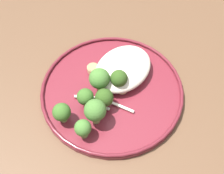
{
  "coord_description": "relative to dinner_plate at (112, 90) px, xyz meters",
  "views": [
    {
      "loc": [
        0.21,
        0.16,
        1.22
      ],
      "look_at": [
        -0.04,
        -0.03,
        0.76
      ],
      "focal_mm": 44.56,
      "sensor_mm": 36.0,
      "label": 1
    }
  ],
  "objects": [
    {
      "name": "broccoli_floret_small_sprig",
      "position": [
        -0.01,
        0.01,
        0.04
      ],
      "size": [
        0.03,
        0.03,
        0.05
      ],
      "color": "#7A994C",
      "rests_on": "dinner_plate"
    },
    {
      "name": "seared_scallop_tiny_bay",
      "position": [
        -0.03,
        -0.05,
        0.01
      ],
      "size": [
        0.03,
        0.03,
        0.02
      ],
      "color": "#DBB77A",
      "rests_on": "dinner_plate"
    },
    {
      "name": "dinner_plate",
      "position": [
        0.0,
        0.0,
        0.0
      ],
      "size": [
        0.29,
        0.29,
        0.02
      ],
      "color": "maroon",
      "rests_on": "wooden_dining_table"
    },
    {
      "name": "onion_sliver_curled_piece",
      "position": [
        0.05,
        -0.0,
        0.01
      ],
      "size": [
        0.02,
        0.06,
        0.0
      ],
      "primitive_type": "cube",
      "rotation": [
        0.0,
        0.0,
        4.97
      ],
      "color": "silver",
      "rests_on": "dinner_plate"
    },
    {
      "name": "seared_scallop_rear_pale",
      "position": [
        -0.01,
        0.02,
        0.01
      ],
      "size": [
        0.03,
        0.03,
        0.01
      ],
      "color": "#E5C689",
      "rests_on": "dinner_plate"
    },
    {
      "name": "seared_scallop_left_edge",
      "position": [
        -0.06,
        0.02,
        0.01
      ],
      "size": [
        0.03,
        0.03,
        0.02
      ],
      "color": "#E5C689",
      "rests_on": "dinner_plate"
    },
    {
      "name": "noodle_bed",
      "position": [
        -0.05,
        -0.01,
        0.02
      ],
      "size": [
        0.13,
        0.1,
        0.04
      ],
      "color": "beige",
      "rests_on": "dinner_plate"
    },
    {
      "name": "seared_scallop_tilted_round",
      "position": [
        -0.04,
        0.01,
        0.01
      ],
      "size": [
        0.03,
        0.03,
        0.01
      ],
      "color": "#DBB77A",
      "rests_on": "dinner_plate"
    },
    {
      "name": "wooden_dining_table",
      "position": [
        0.04,
        0.03,
        -0.09
      ],
      "size": [
        1.4,
        1.0,
        0.74
      ],
      "color": "brown",
      "rests_on": "ground"
    },
    {
      "name": "seared_scallop_large_seared",
      "position": [
        -0.01,
        -0.01,
        0.01
      ],
      "size": [
        0.03,
        0.03,
        0.02
      ],
      "color": "#E5C689",
      "rests_on": "dinner_plate"
    },
    {
      "name": "broccoli_floret_beside_noodles",
      "position": [
        0.06,
        -0.02,
        0.03
      ],
      "size": [
        0.03,
        0.03,
        0.05
      ],
      "color": "#89A356",
      "rests_on": "dinner_plate"
    },
    {
      "name": "seared_scallop_on_noodles",
      "position": [
        -0.08,
        -0.0,
        0.01
      ],
      "size": [
        0.04,
        0.04,
        0.01
      ],
      "color": "beige",
      "rests_on": "dinner_plate"
    },
    {
      "name": "onion_sliver_long_sliver",
      "position": [
        0.05,
        -0.03,
        0.01
      ],
      "size": [
        0.03,
        0.04,
        0.0
      ],
      "primitive_type": "cube",
      "rotation": [
        0.0,
        0.0,
        2.14
      ],
      "color": "silver",
      "rests_on": "dinner_plate"
    },
    {
      "name": "broccoli_floret_split_head",
      "position": [
        0.04,
        0.01,
        0.03
      ],
      "size": [
        0.04,
        0.04,
        0.05
      ],
      "color": "#89A356",
      "rests_on": "dinner_plate"
    },
    {
      "name": "broccoli_floret_rear_charred",
      "position": [
        0.11,
        -0.03,
        0.03
      ],
      "size": [
        0.03,
        0.03,
        0.05
      ],
      "color": "#89A356",
      "rests_on": "dinner_plate"
    },
    {
      "name": "broccoli_floret_center_pile",
      "position": [
        0.01,
        -0.02,
        0.04
      ],
      "size": [
        0.04,
        0.04,
        0.06
      ],
      "color": "#89A356",
      "rests_on": "dinner_plate"
    },
    {
      "name": "broccoli_floret_right_tilted",
      "position": [
        0.07,
        0.02,
        0.04
      ],
      "size": [
        0.04,
        0.04,
        0.06
      ],
      "color": "#89A356",
      "rests_on": "dinner_plate"
    },
    {
      "name": "broccoli_floret_left_leaning",
      "position": [
        0.11,
        0.02,
        0.03
      ],
      "size": [
        0.03,
        0.03,
        0.04
      ],
      "color": "#7A994C",
      "rests_on": "dinner_plate"
    },
    {
      "name": "onion_sliver_short_strip",
      "position": [
        0.02,
        0.04,
        0.01
      ],
      "size": [
        0.01,
        0.05,
        0.0
      ],
      "primitive_type": "cube",
      "rotation": [
        0.0,
        0.0,
        1.78
      ],
      "color": "silver",
      "rests_on": "dinner_plate"
    },
    {
      "name": "seared_scallop_half_hidden",
      "position": [
        -0.01,
        -0.06,
        0.01
      ],
      "size": [
        0.02,
        0.02,
        0.01
      ],
      "color": "#DBB77A",
      "rests_on": "dinner_plate"
    }
  ]
}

